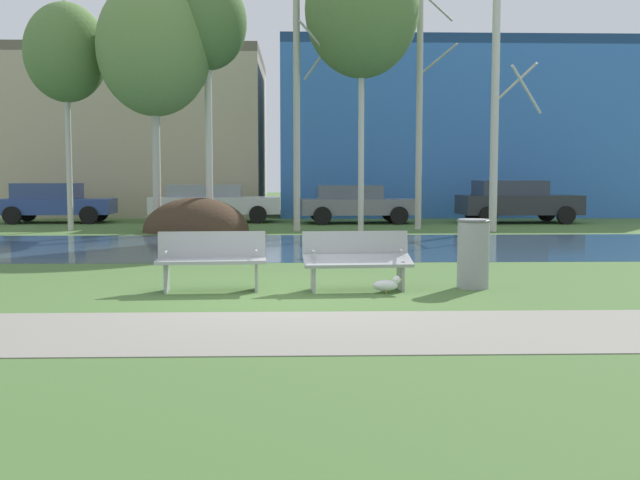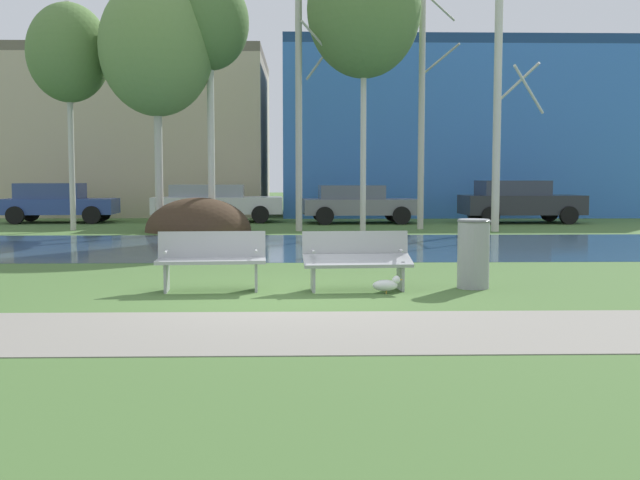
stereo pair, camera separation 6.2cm
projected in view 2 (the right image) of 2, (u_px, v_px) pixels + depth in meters
The scene contains 21 objects.
ground_plane at pixel (292, 239), 20.45m from camera, with size 120.00×120.00×0.00m, color #476B33.
paved_path_strip at pixel (279, 331), 8.25m from camera, with size 60.00×2.31×0.01m, color gray.
river_band at pixel (291, 246), 18.31m from camera, with size 80.00×7.03×0.01m, color #2D475B.
soil_mound at pixel (198, 232), 23.23m from camera, with size 3.25×2.67×2.10m, color #423021.
bench_left at pixel (212, 259), 11.17m from camera, with size 1.63×0.66×0.87m.
bench_right at pixel (357, 259), 11.22m from camera, with size 1.63×0.66×0.87m.
trash_bin at pixel (473, 253), 11.42m from camera, with size 0.50×0.50×1.05m.
seagull at pixel (387, 285), 10.91m from camera, with size 0.44×0.16×0.26m.
birch_far_left at pixel (69, 53), 23.32m from camera, with size 2.54×2.54×7.06m.
birch_left at pixel (157, 48), 22.61m from camera, with size 3.42×3.42×7.60m.
birch_center_left at pixel (210, 24), 22.81m from camera, with size 2.38×2.38×8.12m.
birch_center at pixel (300, 84), 23.07m from camera, with size 1.34×2.17×8.96m.
birch_center_right at pixel (364, 9), 22.89m from camera, with size 3.46×3.46×8.83m.
birch_right at pixel (423, 79), 23.96m from camera, with size 1.29×2.19×9.46m.
birch_far_right at pixel (499, 111), 23.00m from camera, with size 1.51×2.63×7.28m.
parked_van_nearest_blue at pixel (57, 202), 27.68m from camera, with size 4.11×2.13×1.45m.
parked_sedan_second_white at pixel (215, 202), 28.01m from camera, with size 4.83×2.20×1.39m.
parked_hatch_third_grey at pixel (358, 203), 27.37m from camera, with size 4.19×2.21×1.37m.
parked_wagon_fourth_dark at pixel (519, 201), 27.45m from camera, with size 4.36×2.22×1.55m.
building_beige_block at pixel (144, 136), 34.42m from camera, with size 11.03×8.24×7.09m.
building_blue_store at pixel (468, 132), 34.07m from camera, with size 16.55×7.90×7.37m.
Camera 2 is at (0.25, -10.39, 1.69)m, focal length 42.42 mm.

